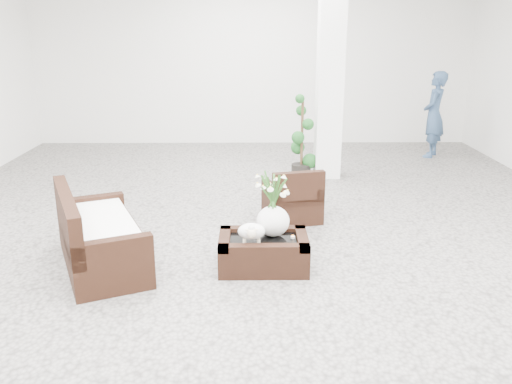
{
  "coord_description": "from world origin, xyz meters",
  "views": [
    {
      "loc": [
        -0.06,
        -5.76,
        2.37
      ],
      "look_at": [
        0.0,
        -0.1,
        0.62
      ],
      "focal_mm": 37.51,
      "sensor_mm": 36.0,
      "label": 1
    }
  ],
  "objects_px": {
    "coffee_table": "(263,253)",
    "armchair": "(292,193)",
    "topiary": "(302,137)",
    "loveseat": "(101,229)"
  },
  "relations": [
    {
      "from": "coffee_table",
      "to": "loveseat",
      "type": "xyz_separation_m",
      "value": [
        -1.66,
        0.08,
        0.25
      ]
    },
    {
      "from": "topiary",
      "to": "coffee_table",
      "type": "bearing_deg",
      "value": -101.51
    },
    {
      "from": "coffee_table",
      "to": "loveseat",
      "type": "bearing_deg",
      "value": 177.33
    },
    {
      "from": "coffee_table",
      "to": "loveseat",
      "type": "height_order",
      "value": "loveseat"
    },
    {
      "from": "coffee_table",
      "to": "topiary",
      "type": "bearing_deg",
      "value": 78.49
    },
    {
      "from": "coffee_table",
      "to": "armchair",
      "type": "relative_size",
      "value": 1.3
    },
    {
      "from": "coffee_table",
      "to": "armchair",
      "type": "bearing_deg",
      "value": 74.52
    },
    {
      "from": "coffee_table",
      "to": "loveseat",
      "type": "distance_m",
      "value": 1.68
    },
    {
      "from": "armchair",
      "to": "topiary",
      "type": "xyz_separation_m",
      "value": [
        0.31,
        2.04,
        0.32
      ]
    },
    {
      "from": "armchair",
      "to": "topiary",
      "type": "relative_size",
      "value": 0.52
    }
  ]
}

